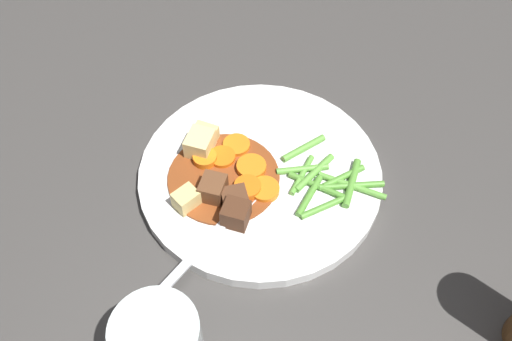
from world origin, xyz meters
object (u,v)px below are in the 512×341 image
Objects in this scene: carrot_slice_4 at (232,146)px; potato_chunk_0 at (196,144)px; carrot_slice_5 at (247,168)px; meat_chunk_2 at (230,198)px; dinner_plate at (256,174)px; fork at (215,228)px; carrot_slice_1 at (218,157)px; potato_chunk_2 at (182,199)px; carrot_slice_2 at (243,188)px; carrot_slice_3 at (201,159)px; meat_chunk_0 at (209,189)px; potato_chunk_1 at (200,137)px; meat_chunk_1 at (231,214)px; carrot_slice_0 at (260,190)px.

carrot_slice_4 is 0.04m from potato_chunk_0.
carrot_slice_5 is 1.24× the size of meat_chunk_2.
potato_chunk_0 is at bearing -21.40° from dinner_plate.
fork is (0.02, 0.03, -0.01)m from meat_chunk_2.
potato_chunk_2 is (0.04, 0.07, 0.01)m from carrot_slice_1.
dinner_plate is 9.20× the size of carrot_slice_2.
carrot_slice_3 is 0.05m from meat_chunk_0.
carrot_slice_3 reaches higher than carrot_slice_5.
dinner_plate is 8.23× the size of carrot_slice_5.
carrot_slice_1 is 1.12× the size of meat_chunk_2.
carrot_slice_1 reaches higher than fork.
carrot_slice_3 is at bearing -57.87° from meat_chunk_2.
potato_chunk_1 reaches higher than carrot_slice_1.
carrot_slice_4 is 0.10m from potato_chunk_2.
meat_chunk_0 reaches higher than fork.
potato_chunk_1 is at bearing -78.80° from fork.
carrot_slice_1 is 1.01× the size of carrot_slice_2.
carrot_slice_1 is at bearing -77.18° from meat_chunk_1.
carrot_slice_0 is at bearing -153.37° from meat_chunk_2.
potato_chunk_2 is 0.18× the size of fork.
potato_chunk_2 is at bearing 16.88° from carrot_slice_2.
fork is (0.02, 0.12, -0.00)m from carrot_slice_4.
meat_chunk_1 is (-0.04, 0.08, 0.01)m from carrot_slice_3.
carrot_slice_5 reaches higher than carrot_slice_0.
meat_chunk_1 is (-0.05, 0.10, -0.00)m from potato_chunk_0.
carrot_slice_4 is 0.08m from meat_chunk_2.
potato_chunk_2 is (0.02, 0.06, 0.01)m from carrot_slice_3.
meat_chunk_1 is (-0.06, 0.02, 0.00)m from potato_chunk_2.
dinner_plate is 0.05m from carrot_slice_1.
potato_chunk_2 is (0.07, 0.02, 0.01)m from carrot_slice_2.
meat_chunk_0 is at bearing 71.39° from carrot_slice_4.
carrot_slice_0 is at bearing 177.57° from carrot_slice_2.
meat_chunk_0 is (-0.02, 0.06, -0.00)m from potato_chunk_0.
carrot_slice_2 is at bearing 127.26° from potato_chunk_1.
dinner_plate is 8.74× the size of carrot_slice_4.
carrot_slice_2 reaches higher than carrot_slice_1.
carrot_slice_1 is 0.03m from potato_chunk_0.
potato_chunk_1 reaches higher than dinner_plate.
meat_chunk_2 is at bearing 68.75° from carrot_slice_5.
potato_chunk_0 is 0.07m from meat_chunk_0.
carrot_slice_1 is 0.21× the size of fork.
carrot_slice_4 is at bearing -171.73° from potato_chunk_0.
fork is (-0.03, 0.11, -0.01)m from potato_chunk_0.
carrot_slice_1 is at bearing -42.30° from carrot_slice_0.
potato_chunk_0 reaches higher than meat_chunk_0.
meat_chunk_1 is at bearing 69.50° from dinner_plate.
carrot_slice_3 reaches higher than carrot_slice_1.
carrot_slice_1 is at bearing -89.26° from fork.
carrot_slice_2 is 0.21× the size of fork.
carrot_slice_3 is (0.02, 0.00, 0.00)m from carrot_slice_1.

